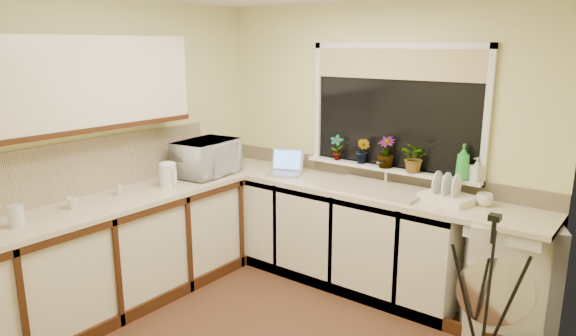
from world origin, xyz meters
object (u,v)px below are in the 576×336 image
at_px(washing_machine, 508,273).
at_px(dish_rack, 448,198).
at_px(kettle, 168,175).
at_px(steel_jar, 120,189).
at_px(microwave, 207,158).
at_px(plant_c, 386,152).
at_px(plant_a, 337,148).
at_px(soap_bottle_clear, 477,169).
at_px(laptop, 286,167).
at_px(cup_back, 485,200).
at_px(plant_d, 415,158).
at_px(tripod, 487,293).
at_px(plant_b, 363,151).
at_px(glass_jug, 16,216).
at_px(cup_left, 72,203).
at_px(soap_bottle_green, 463,162).

relative_size(washing_machine, dish_rack, 2.30).
xyz_separation_m(kettle, steel_jar, (-0.11, -0.40, -0.05)).
height_order(microwave, plant_c, plant_c).
distance_m(kettle, plant_a, 1.53).
xyz_separation_m(steel_jar, plant_c, (1.55, 1.58, 0.24)).
relative_size(microwave, soap_bottle_clear, 3.17).
relative_size(laptop, dish_rack, 1.00).
xyz_separation_m(laptop, cup_back, (1.80, 0.11, -0.01)).
bearing_deg(steel_jar, plant_d, 40.78).
xyz_separation_m(dish_rack, tripod, (0.51, -0.60, -0.40)).
bearing_deg(plant_b, plant_d, -2.88).
relative_size(glass_jug, soap_bottle_clear, 0.79).
bearing_deg(microwave, laptop, -54.84).
bearing_deg(plant_d, cup_left, -131.97).
bearing_deg(washing_machine, soap_bottle_clear, 129.90).
bearing_deg(glass_jug, plant_a, 68.56).
distance_m(glass_jug, plant_b, 2.77).
height_order(washing_machine, tripod, tripod).
distance_m(dish_rack, soap_bottle_clear, 0.32).
relative_size(plant_b, plant_d, 0.93).
bearing_deg(plant_c, glass_jug, -120.72).
relative_size(tripod, plant_a, 4.59).
xyz_separation_m(microwave, soap_bottle_green, (2.14, 0.70, 0.13)).
bearing_deg(soap_bottle_green, dish_rack, -105.01).
xyz_separation_m(washing_machine, microwave, (-2.58, -0.54, 0.63)).
relative_size(soap_bottle_green, soap_bottle_clear, 1.53).
relative_size(laptop, plant_c, 1.41).
distance_m(kettle, plant_d, 2.08).
relative_size(plant_a, cup_back, 1.88).
relative_size(kettle, soap_bottle_green, 0.69).
xyz_separation_m(tripod, glass_jug, (-2.59, -1.70, 0.44)).
bearing_deg(steel_jar, cup_left, -86.99).
height_order(washing_machine, cup_back, cup_back).
bearing_deg(kettle, laptop, 61.89).
xyz_separation_m(microwave, plant_c, (1.47, 0.70, 0.12)).
bearing_deg(dish_rack, soap_bottle_green, 88.63).
distance_m(kettle, soap_bottle_green, 2.42).
relative_size(kettle, plant_c, 0.72).
xyz_separation_m(steel_jar, cup_left, (0.02, -0.43, -0.01)).
xyz_separation_m(dish_rack, cup_back, (0.26, 0.06, 0.02)).
xyz_separation_m(laptop, plant_a, (0.43, 0.21, 0.21)).
bearing_deg(dish_rack, steel_jar, -133.11).
distance_m(laptop, glass_jug, 2.31).
distance_m(washing_machine, dish_rack, 0.69).
xyz_separation_m(washing_machine, plant_c, (-1.11, 0.16, 0.75)).
bearing_deg(glass_jug, tripod, 33.26).
xyz_separation_m(dish_rack, soap_bottle_green, (0.04, 0.15, 0.26)).
bearing_deg(plant_d, plant_a, 179.25).
bearing_deg(plant_c, plant_d, -2.42).
xyz_separation_m(tripod, plant_c, (-1.13, 0.76, 0.65)).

